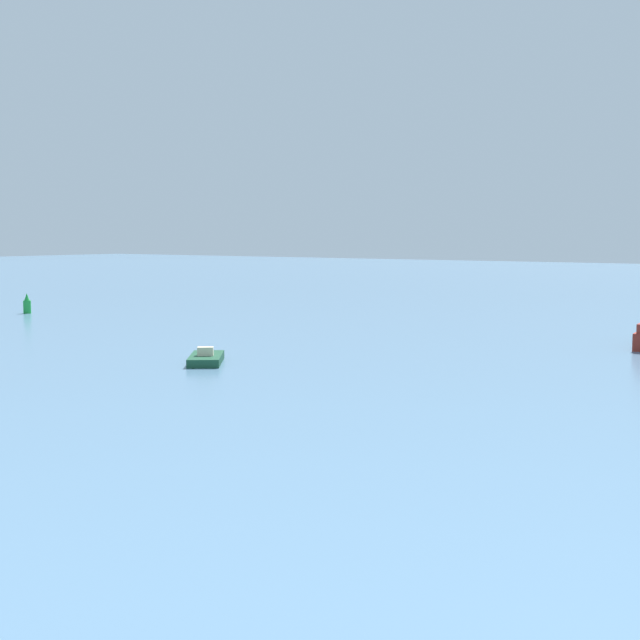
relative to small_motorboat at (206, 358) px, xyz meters
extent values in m
cube|color=#19472D|center=(0.01, -0.01, -0.03)|extent=(3.86, 4.30, 0.48)
cube|color=beige|center=(0.19, -0.25, 0.46)|extent=(1.02, 0.94, 0.50)
cube|color=black|center=(-1.30, 1.72, 0.01)|extent=(0.42, 0.42, 0.56)
cylinder|color=green|center=(-34.71, 13.36, 0.33)|extent=(0.70, 0.70, 1.20)
cone|color=green|center=(-34.71, 13.36, 1.28)|extent=(0.49, 0.49, 0.70)
camera|label=1|loc=(33.17, -36.05, 7.11)|focal=47.97mm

